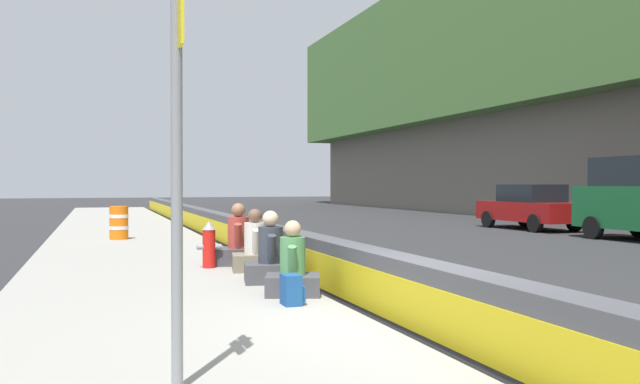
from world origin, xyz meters
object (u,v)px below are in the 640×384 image
at_px(backpack, 292,290).
at_px(construction_barrel, 119,223).
at_px(route_sign_post, 177,120).
at_px(seated_person_rear, 255,251).
at_px(seated_person_foreground, 293,272).
at_px(seated_person_far, 238,245).
at_px(seated_person_middle, 271,260).
at_px(parked_car_fourth, 530,207).
at_px(fire_hydrant, 209,244).

distance_m(backpack, construction_barrel, 11.51).
height_order(route_sign_post, seated_person_rear, route_sign_post).
height_order(seated_person_foreground, seated_person_far, seated_person_far).
xyz_separation_m(seated_person_foreground, backpack, (-0.74, 0.23, -0.14)).
relative_size(route_sign_post, seated_person_far, 2.97).
height_order(seated_person_middle, seated_person_rear, seated_person_middle).
bearing_deg(route_sign_post, parked_car_fourth, -43.59).
bearing_deg(construction_barrel, seated_person_rear, -164.88).
bearing_deg(seated_person_middle, backpack, 173.25).
bearing_deg(parked_car_fourth, seated_person_rear, 125.60).
bearing_deg(seated_person_far, seated_person_foreground, -179.90).
distance_m(route_sign_post, seated_person_rear, 7.12).
distance_m(seated_person_far, parked_car_fourth, 15.36).
bearing_deg(backpack, seated_person_far, -2.87).
height_order(seated_person_rear, seated_person_far, seated_person_far).
relative_size(seated_person_rear, construction_barrel, 1.19).
relative_size(route_sign_post, fire_hydrant, 4.09).
xyz_separation_m(seated_person_foreground, parked_car_fourth, (11.96, -12.97, 0.39)).
height_order(seated_person_rear, parked_car_fourth, parked_car_fourth).
distance_m(seated_person_middle, seated_person_rear, 1.46).
bearing_deg(seated_person_foreground, fire_hydrant, 10.55).
relative_size(fire_hydrant, seated_person_foreground, 0.82).
height_order(route_sign_post, seated_person_foreground, route_sign_post).
bearing_deg(seated_person_foreground, route_sign_post, 151.72).
bearing_deg(backpack, seated_person_rear, -5.32).
bearing_deg(construction_barrel, fire_hydrant, -168.99).
distance_m(fire_hydrant, seated_person_foreground, 3.48).
relative_size(route_sign_post, seated_person_middle, 3.11).
height_order(fire_hydrant, parked_car_fourth, parked_car_fourth).
bearing_deg(route_sign_post, seated_person_foreground, -28.28).
xyz_separation_m(fire_hydrant, seated_person_far, (0.32, -0.63, -0.07)).
bearing_deg(parked_car_fourth, construction_barrel, 95.05).
bearing_deg(seated_person_middle, seated_person_far, 0.34).
bearing_deg(backpack, fire_hydrant, 5.58).
distance_m(seated_person_middle, construction_barrel, 9.57).
distance_m(fire_hydrant, seated_person_middle, 2.23).
bearing_deg(route_sign_post, construction_barrel, -0.07).
distance_m(route_sign_post, backpack, 4.05).
height_order(backpack, parked_car_fourth, parked_car_fourth).
bearing_deg(construction_barrel, parked_car_fourth, -84.95).
xyz_separation_m(seated_person_foreground, seated_person_middle, (1.28, -0.01, 0.03)).
bearing_deg(seated_person_rear, seated_person_middle, 176.66).
bearing_deg(construction_barrel, seated_person_foreground, -169.14).
relative_size(seated_person_middle, backpack, 2.89).
height_order(fire_hydrant, seated_person_far, seated_person_far).
bearing_deg(route_sign_post, backpack, -30.59).
height_order(seated_person_foreground, seated_person_rear, seated_person_rear).
relative_size(fire_hydrant, seated_person_rear, 0.78).
bearing_deg(backpack, construction_barrel, 9.04).
height_order(seated_person_middle, seated_person_far, seated_person_far).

